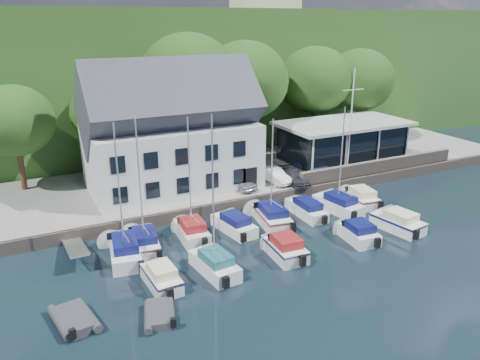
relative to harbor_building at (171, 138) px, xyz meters
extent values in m
plane|color=black|center=(7.00, -16.50, -5.35)|extent=(180.00, 180.00, 0.00)
cube|color=gray|center=(7.00, 1.00, -4.85)|extent=(60.00, 13.00, 1.00)
cube|color=#6A5F55|center=(7.00, -5.50, -4.85)|extent=(60.00, 0.30, 1.00)
cube|color=#264F1D|center=(7.00, 45.50, 2.65)|extent=(160.00, 75.00, 16.00)
cube|color=#546532|center=(15.00, 53.50, 10.80)|extent=(50.00, 30.00, 0.30)
cube|color=#6A5F55|center=(19.00, -5.10, -3.75)|extent=(18.00, 0.50, 1.20)
imported|color=#AEADB2|center=(4.87, -3.24, -3.73)|extent=(2.31, 3.87, 1.23)
imported|color=silver|center=(8.44, -3.13, -3.72)|extent=(1.66, 3.93, 1.26)
imported|color=#323237|center=(9.97, -4.05, -3.78)|extent=(1.93, 4.04, 1.14)
imported|color=navy|center=(13.03, -2.98, -3.68)|extent=(1.85, 4.03, 1.34)
camera|label=1|loc=(-12.11, -37.37, 9.66)|focal=35.00mm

